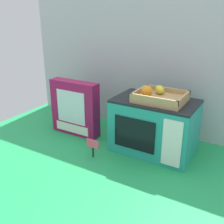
# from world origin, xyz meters

# --- Properties ---
(ground_plane) EXTENTS (1.70, 1.70, 0.00)m
(ground_plane) POSITION_xyz_m (0.00, 0.00, 0.00)
(ground_plane) COLOR #219E54
(ground_plane) RESTS_ON ground
(display_back_panel) EXTENTS (1.61, 0.03, 0.79)m
(display_back_panel) POSITION_xyz_m (0.00, 0.32, 0.40)
(display_back_panel) COLOR #B7BABF
(display_back_panel) RESTS_ON ground
(toy_microwave) EXTENTS (0.42, 0.26, 0.29)m
(toy_microwave) POSITION_xyz_m (0.17, 0.06, 0.14)
(toy_microwave) COLOR teal
(toy_microwave) RESTS_ON ground
(food_groups_crate) EXTENTS (0.24, 0.19, 0.08)m
(food_groups_crate) POSITION_xyz_m (0.19, 0.05, 0.31)
(food_groups_crate) COLOR tan
(food_groups_crate) RESTS_ON toy_microwave
(cookie_set_box) EXTENTS (0.31, 0.08, 0.32)m
(cookie_set_box) POSITION_xyz_m (-0.31, 0.02, 0.16)
(cookie_set_box) COLOR #99144C
(cookie_set_box) RESTS_ON ground
(price_sign) EXTENTS (0.07, 0.01, 0.10)m
(price_sign) POSITION_xyz_m (-0.06, -0.16, 0.07)
(price_sign) COLOR black
(price_sign) RESTS_ON ground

